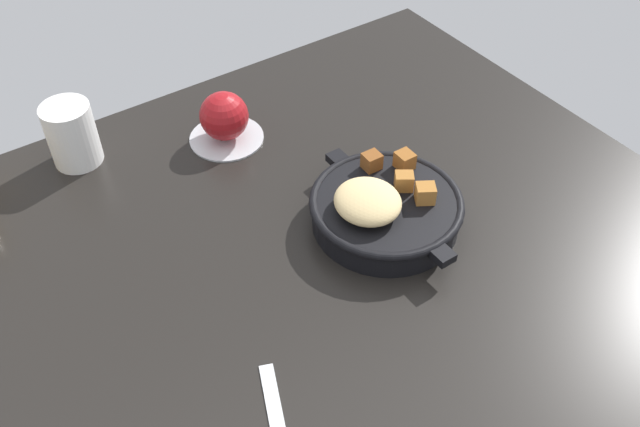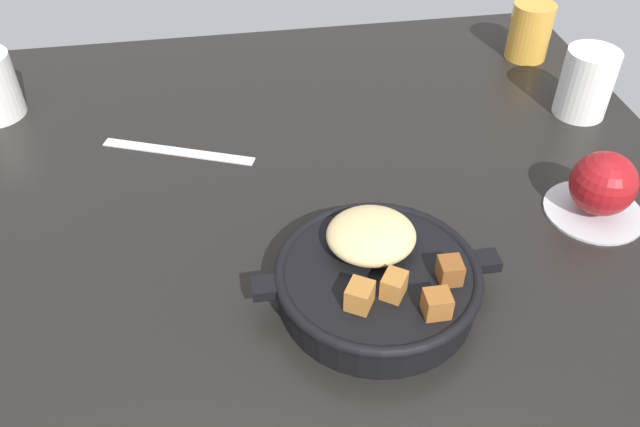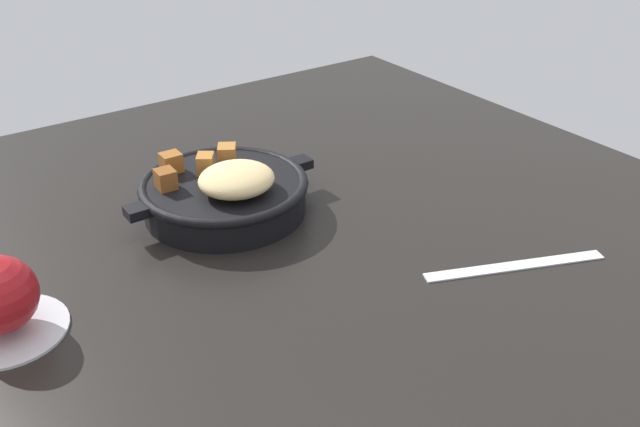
% 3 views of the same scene
% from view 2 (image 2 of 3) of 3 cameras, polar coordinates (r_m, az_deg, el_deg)
% --- Properties ---
extents(ground_plane, '(0.99, 1.02, 0.02)m').
position_cam_2_polar(ground_plane, '(0.75, -1.36, -2.34)').
color(ground_plane, black).
extents(cast_iron_skillet, '(0.25, 0.20, 0.07)m').
position_cam_2_polar(cast_iron_skillet, '(0.65, 5.00, -5.48)').
color(cast_iron_skillet, black).
rests_on(cast_iron_skillet, ground_plane).
extents(saucer_plate, '(0.11, 0.11, 0.01)m').
position_cam_2_polar(saucer_plate, '(0.83, 22.68, 0.25)').
color(saucer_plate, '#B7BABF').
rests_on(saucer_plate, ground_plane).
extents(red_apple, '(0.07, 0.07, 0.07)m').
position_cam_2_polar(red_apple, '(0.80, 23.40, 2.40)').
color(red_apple, maroon).
rests_on(red_apple, saucer_plate).
extents(butter_knife, '(0.20, 0.09, 0.00)m').
position_cam_2_polar(butter_knife, '(0.88, -12.23, 5.33)').
color(butter_knife, silver).
rests_on(butter_knife, ground_plane).
extents(juice_glass_amber, '(0.06, 0.06, 0.09)m').
position_cam_2_polar(juice_glass_amber, '(1.11, 17.78, 14.86)').
color(juice_glass_amber, gold).
rests_on(juice_glass_amber, ground_plane).
extents(white_creamer_pitcher, '(0.07, 0.07, 0.09)m').
position_cam_2_polar(white_creamer_pitcher, '(0.98, 22.13, 10.46)').
color(white_creamer_pitcher, white).
rests_on(white_creamer_pitcher, ground_plane).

